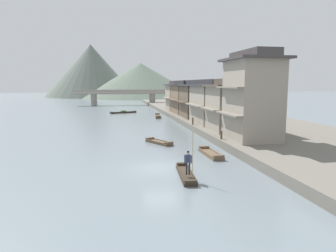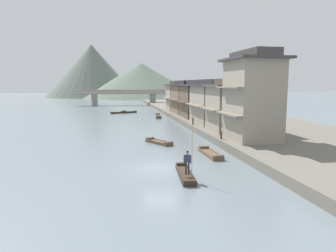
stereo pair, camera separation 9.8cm
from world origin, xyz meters
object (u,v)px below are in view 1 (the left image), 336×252
object	(u,v)px
house_waterfront_narrow	(200,99)
house_waterfront_end	(178,96)
boat_foreground_poled	(186,174)
house_waterfront_far	(185,97)
stone_bridge	(123,95)
boat_moored_third	(158,116)
house_waterfront_nearest	(252,96)
mooring_post_dock_mid	(193,121)
boatman_person	(188,160)
mooring_post_dock_near	(221,135)
boat_moored_nearest	(159,142)
house_waterfront_tall	(212,102)
house_waterfront_second	(232,105)
boat_moored_far	(211,154)
boat_moored_second	(123,112)

from	to	relation	value
house_waterfront_narrow	house_waterfront_end	xyz separation A→B (m)	(-0.54, 14.25, 0.01)
boat_foreground_poled	house_waterfront_far	size ratio (longest dim) A/B	0.55
house_waterfront_far	stone_bridge	size ratio (longest dim) A/B	0.29
boat_moored_third	house_waterfront_nearest	distance (m)	29.69
boat_foreground_poled	mooring_post_dock_mid	bearing A→B (deg)	73.65
boatman_person	mooring_post_dock_near	xyz separation A→B (m)	(5.99, 10.00, -0.21)
boatman_person	boat_moored_nearest	world-z (taller)	boatman_person
house_waterfront_tall	mooring_post_dock_mid	size ratio (longest dim) A/B	8.56
house_waterfront_narrow	house_waterfront_second	bearing A→B (deg)	-91.09
boat_moored_far	boat_foreground_poled	bearing A→B (deg)	-123.20
boat_moored_nearest	stone_bridge	xyz separation A→B (m)	(-1.39, 59.67, 2.89)
boat_moored_second	house_waterfront_nearest	xyz separation A→B (m)	(11.26, -38.19, 4.88)
boat_moored_nearest	house_waterfront_second	world-z (taller)	house_waterfront_second
boat_moored_third	mooring_post_dock_near	xyz separation A→B (m)	(2.28, -28.12, 1.02)
boat_moored_nearest	boat_moored_far	bearing A→B (deg)	-59.26
house_waterfront_second	mooring_post_dock_mid	size ratio (longest dim) A/B	6.44
house_waterfront_second	boat_moored_nearest	bearing A→B (deg)	-163.86
boat_moored_third	house_waterfront_narrow	bearing A→B (deg)	-53.81
house_waterfront_tall	boat_moored_nearest	bearing A→B (deg)	-133.53
boat_moored_third	house_waterfront_tall	world-z (taller)	house_waterfront_tall
house_waterfront_far	stone_bridge	world-z (taller)	house_waterfront_far
boat_moored_second	mooring_post_dock_near	distance (m)	38.43
house_waterfront_nearest	stone_bridge	bearing A→B (deg)	99.19
boat_moored_far	house_waterfront_second	distance (m)	11.11
boat_foreground_poled	house_waterfront_second	xyz separation A→B (m)	(9.22, 14.46, 3.66)
house_waterfront_tall	stone_bridge	bearing A→B (deg)	101.82
boatman_person	mooring_post_dock_near	world-z (taller)	boatman_person
boat_moored_nearest	boat_moored_third	bearing A→B (deg)	81.73
house_waterfront_far	boatman_person	bearing A→B (deg)	-103.18
boat_moored_nearest	boat_moored_second	size ratio (longest dim) A/B	0.63
house_waterfront_narrow	mooring_post_dock_near	size ratio (longest dim) A/B	8.74
house_waterfront_tall	stone_bridge	distance (m)	51.19
boat_moored_far	house_waterfront_end	bearing A→B (deg)	82.00
house_waterfront_far	stone_bridge	xyz separation A→B (m)	(-10.15, 34.89, -0.74)
boat_foreground_poled	stone_bridge	size ratio (longest dim) A/B	0.16
house_waterfront_second	house_waterfront_far	xyz separation A→B (m)	(-0.51, 22.10, -0.01)
house_waterfront_end	boat_moored_third	bearing A→B (deg)	-130.45
boat_foreground_poled	house_waterfront_far	xyz separation A→B (m)	(8.71, 36.56, 3.65)
boat_moored_far	mooring_post_dock_near	bearing A→B (deg)	57.12
boat_moored_second	house_waterfront_second	distance (m)	34.38
boat_moored_second	house_waterfront_narrow	distance (m)	21.41
house_waterfront_nearest	mooring_post_dock_near	xyz separation A→B (m)	(-2.84, 0.71, -3.89)
boat_moored_third	boat_moored_second	bearing A→B (deg)	123.27
boat_moored_third	house_waterfront_nearest	size ratio (longest dim) A/B	0.59
house_waterfront_tall	house_waterfront_end	distance (m)	22.10
boatman_person	stone_bridge	world-z (taller)	stone_bridge
house_waterfront_tall	house_waterfront_end	xyz separation A→B (m)	(-0.08, 22.10, 0.01)
boat_moored_nearest	boat_moored_second	bearing A→B (deg)	94.02
boat_moored_nearest	boat_moored_far	xyz separation A→B (m)	(3.69, -6.21, 0.01)
boat_foreground_poled	boat_moored_far	distance (m)	6.65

